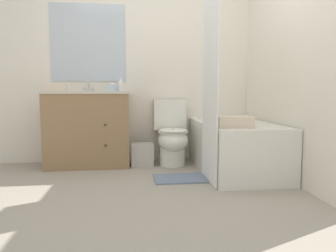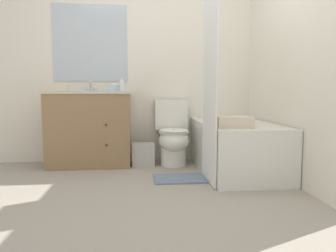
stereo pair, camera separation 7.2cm
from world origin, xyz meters
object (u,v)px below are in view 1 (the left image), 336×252
Objects in this scene: vanity_cabinet at (88,128)px; bathtub at (235,147)px; bath_towel_folded at (234,122)px; soap_dispenser at (121,85)px; hand_towel_folded at (55,87)px; bath_mat at (180,178)px; sink_faucet at (89,88)px; tissue_box at (113,88)px; toilet at (172,135)px; wastebasket at (142,154)px.

vanity_cabinet reaches higher than bathtub.
vanity_cabinet reaches higher than bath_towel_folded.
bath_towel_folded is at bearing -41.49° from soap_dispenser.
bathtub is at bearing -9.40° from hand_towel_folded.
sink_faucet is at bearing 136.82° from bath_mat.
hand_towel_folded reaches higher than vanity_cabinet.
soap_dispenser is 0.72× the size of hand_towel_folded.
sink_faucet is 0.61× the size of hand_towel_folded.
tissue_box reaches higher than bath_mat.
sink_faucet is at bearing 142.87° from bath_towel_folded.
toilet reaches higher than wastebasket.
vanity_cabinet is 0.50m from sink_faucet.
sink_faucet is at bearing 166.03° from toilet.
wastebasket is at bearing 133.52° from bath_towel_folded.
tissue_box is 0.27× the size of bath_mat.
sink_faucet reaches higher than bathtub.
hand_towel_folded is (-0.96, -0.09, 0.79)m from wastebasket.
vanity_cabinet is 0.67× the size of bathtub.
tissue_box reaches higher than vanity_cabinet.
sink_faucet reaches higher than bath_mat.
hand_towel_folded reaches higher than bath_mat.
soap_dispenser is (-1.25, 0.49, 0.68)m from bathtub.
soap_dispenser is (-0.24, 0.08, 0.82)m from wastebasket.
tissue_box reaches higher than bathtub.
tissue_box is at bearing 22.95° from hand_towel_folded.
tissue_box is 0.42× the size of bath_towel_folded.
soap_dispenser reaches higher than hand_towel_folded.
wastebasket is (-0.35, 0.01, -0.23)m from toilet.
bath_mat is (0.59, -0.76, -0.94)m from soap_dispenser.
wastebasket reaches higher than bath_mat.
wastebasket is 0.86m from soap_dispenser.
bath_towel_folded is (1.17, -1.05, -0.33)m from tissue_box.
bathtub is at bearing 22.43° from bath_mat.
vanity_cabinet is at bearing 176.04° from toilet.
sink_faucet is 1.85m from bath_towel_folded.
bath_mat is (-0.66, -0.27, -0.26)m from bathtub.
bathtub is at bearing -21.43° from sink_faucet.
hand_towel_folded is at bearing -157.05° from tissue_box.
bathtub is at bearing -23.57° from tissue_box.
sink_faucet is at bearing 158.57° from bathtub.
vanity_cabinet is at bearing -157.11° from tissue_box.
wastebasket is at bearing -20.17° from sink_faucet.
bath_towel_folded is at bearing -37.13° from sink_faucet.
hand_towel_folded is (-0.33, -0.32, 0.01)m from sink_faucet.
sink_faucet is 1.01× the size of tissue_box.
bathtub is 1.50m from soap_dispenser.
bath_towel_folded is (1.46, -1.10, -0.32)m from sink_faucet.
tissue_box is at bearing 128.55° from bath_mat.
vanity_cabinet is at bearing 142.88° from bath_mat.
wastebasket is 0.51× the size of bath_mat.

